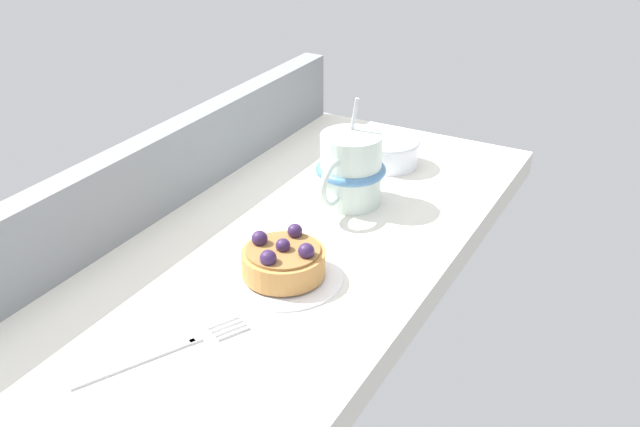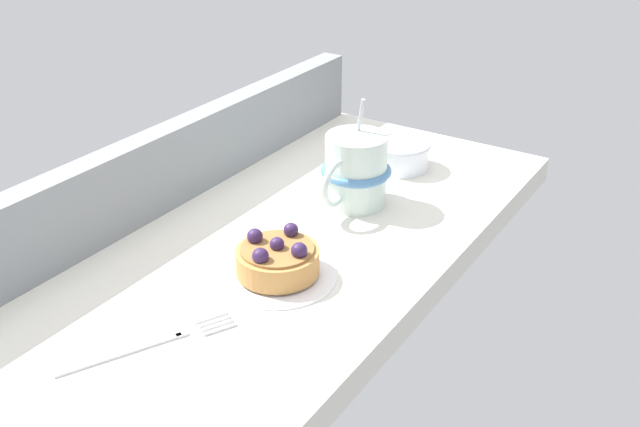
# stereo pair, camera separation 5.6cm
# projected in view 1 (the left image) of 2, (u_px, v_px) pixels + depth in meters

# --- Properties ---
(ground_plane) EXTENTS (0.81, 0.39, 0.03)m
(ground_plane) POSITION_uv_depth(u_px,v_px,m) (283.00, 252.00, 0.88)
(ground_plane) COLOR silver
(window_rail_back) EXTENTS (0.79, 0.03, 0.10)m
(window_rail_back) POSITION_uv_depth(u_px,v_px,m) (162.00, 170.00, 0.93)
(window_rail_back) COLOR gray
(window_rail_back) RESTS_ON ground_plane
(dessert_plate) EXTENTS (0.13, 0.13, 0.01)m
(dessert_plate) POSITION_uv_depth(u_px,v_px,m) (284.00, 276.00, 0.80)
(dessert_plate) COLOR white
(dessert_plate) RESTS_ON ground_plane
(raspberry_tart) EXTENTS (0.09, 0.09, 0.04)m
(raspberry_tart) POSITION_uv_depth(u_px,v_px,m) (283.00, 260.00, 0.79)
(raspberry_tart) COLOR #B77F42
(raspberry_tart) RESTS_ON dessert_plate
(coffee_mug) EXTENTS (0.12, 0.09, 0.14)m
(coffee_mug) POSITION_uv_depth(u_px,v_px,m) (350.00, 170.00, 0.94)
(coffee_mug) COLOR silver
(coffee_mug) RESTS_ON ground_plane
(dessert_fork) EXTENTS (0.16, 0.09, 0.01)m
(dessert_fork) POSITION_uv_depth(u_px,v_px,m) (165.00, 351.00, 0.69)
(dessert_fork) COLOR silver
(dessert_fork) RESTS_ON ground_plane
(sugar_bowl) EXTENTS (0.08, 0.08, 0.04)m
(sugar_bowl) POSITION_uv_depth(u_px,v_px,m) (390.00, 152.00, 1.06)
(sugar_bowl) COLOR silver
(sugar_bowl) RESTS_ON ground_plane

